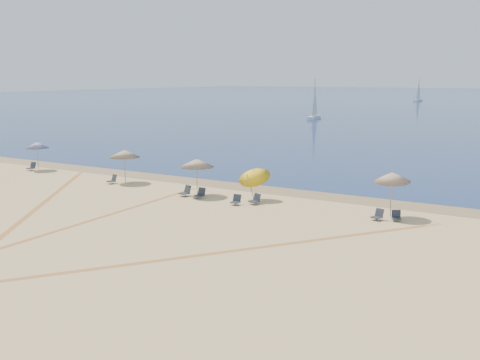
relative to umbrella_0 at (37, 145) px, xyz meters
The scene contains 17 objects.
wet_sand 21.29m from the umbrella_0, ahead, with size 500.00×500.00×0.00m, color olive.
umbrella_0 is the anchor object (origin of this frame).
umbrella_1 10.43m from the umbrella_0, ahead, with size 2.34×2.34×2.53m.
umbrella_2 17.88m from the umbrella_0, ahead, with size 2.32×2.32×2.54m.
umbrella_3 21.82m from the umbrella_0, ahead, with size 2.08×2.10×2.42m.
umbrella_4 30.75m from the umbrella_0, ahead, with size 2.03×2.07×2.68m.
chair_0 1.92m from the umbrella_0, 117.09° to the right, with size 0.58×0.68×0.70m.
chair_1 10.23m from the umbrella_0, ahead, with size 0.73×0.79×0.67m.
chair_2 17.57m from the umbrella_0, ahead, with size 0.79×0.85×0.72m.
chair_3 18.76m from the umbrella_0, ahead, with size 0.60×0.69×0.68m.
chair_4 21.82m from the umbrella_0, ahead, with size 0.57×0.66×0.63m.
chair_5 22.69m from the umbrella_0, ahead, with size 0.71×0.77×0.66m.
chair_6 30.46m from the umbrella_0, ahead, with size 0.69×0.75×0.63m.
chair_7 31.37m from the umbrella_0, ahead, with size 0.65×0.70×0.59m.
sailboat_2 160.17m from the umbrella_0, 92.04° to the left, with size 1.85×5.21×7.60m.
sailboat_3 67.56m from the umbrella_0, 92.80° to the left, with size 1.95×5.23×7.61m.
tire_tracks 22.12m from the umbrella_0, 35.11° to the right, with size 52.40×42.09×0.00m.
Camera 1 is at (18.15, -10.64, 7.84)m, focal length 41.98 mm.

